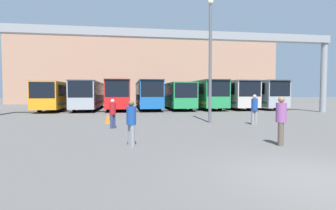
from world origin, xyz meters
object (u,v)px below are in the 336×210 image
at_px(pedestrian_mid_right, 254,109).
at_px(lamp_post, 210,56).
at_px(bus_slot_7, 254,93).
at_px(pedestrian_near_right, 281,119).
at_px(bus_slot_6, 228,93).
at_px(traffic_cone, 108,118).
at_px(bus_slot_0, 59,94).
at_px(bus_slot_4, 176,94).
at_px(bus_slot_3, 148,93).
at_px(bus_slot_5, 202,93).
at_px(pedestrian_mid_left, 113,113).
at_px(bus_slot_1, 89,94).
at_px(pedestrian_far_center, 131,122).
at_px(bus_slot_2, 119,93).

relative_size(pedestrian_mid_right, lamp_post, 0.23).
height_order(bus_slot_7, pedestrian_near_right, bus_slot_7).
relative_size(bus_slot_6, traffic_cone, 18.50).
bearing_deg(bus_slot_7, lamp_post, -125.89).
xyz_separation_m(bus_slot_0, pedestrian_mid_right, (15.28, -16.44, -0.78)).
height_order(bus_slot_0, pedestrian_mid_right, bus_slot_0).
distance_m(bus_slot_6, lamp_post, 16.66).
bearing_deg(bus_slot_4, pedestrian_mid_right, -83.50).
distance_m(bus_slot_3, bus_slot_5, 6.72).
xyz_separation_m(bus_slot_3, bus_slot_4, (3.36, -0.44, -0.13)).
bearing_deg(pedestrian_mid_right, pedestrian_mid_left, 20.92).
xyz_separation_m(bus_slot_0, bus_slot_4, (13.45, -0.39, 0.00)).
bearing_deg(bus_slot_4, bus_slot_3, 172.60).
height_order(pedestrian_near_right, traffic_cone, pedestrian_near_right).
bearing_deg(bus_slot_1, bus_slot_5, 0.60).
relative_size(pedestrian_far_center, lamp_post, 0.21).
xyz_separation_m(bus_slot_7, traffic_cone, (-17.10, -13.99, -1.59)).
bearing_deg(pedestrian_mid_right, bus_slot_4, -64.89).
distance_m(bus_slot_0, pedestrian_near_right, 26.06).
bearing_deg(traffic_cone, bus_slot_6, 45.94).
bearing_deg(bus_slot_3, lamp_post, -79.17).
xyz_separation_m(bus_slot_0, bus_slot_6, (20.17, -0.13, 0.14)).
bearing_deg(bus_slot_0, traffic_cone, -65.82).
xyz_separation_m(bus_slot_6, pedestrian_near_right, (-6.94, -22.30, -0.93)).
bearing_deg(bus_slot_4, bus_slot_7, 0.30).
bearing_deg(bus_slot_7, bus_slot_6, 176.53).
xyz_separation_m(bus_slot_5, pedestrian_mid_right, (-1.53, -16.64, -0.94)).
bearing_deg(bus_slot_5, lamp_post, -104.27).
bearing_deg(bus_slot_5, pedestrian_near_right, -98.97).
relative_size(pedestrian_mid_right, pedestrian_mid_left, 1.15).
distance_m(bus_slot_1, lamp_post, 17.99).
bearing_deg(lamp_post, pedestrian_far_center, -127.15).
relative_size(pedestrian_mid_right, traffic_cone, 2.90).
relative_size(bus_slot_1, bus_slot_3, 1.00).
bearing_deg(pedestrian_near_right, bus_slot_2, -128.01).
distance_m(bus_slot_4, traffic_cone, 15.67).
relative_size(bus_slot_4, pedestrian_near_right, 6.17).
relative_size(pedestrian_near_right, pedestrian_mid_left, 1.13).
height_order(traffic_cone, lamp_post, lamp_post).
relative_size(bus_slot_0, bus_slot_6, 1.02).
bearing_deg(pedestrian_far_center, bus_slot_2, -24.11).
height_order(bus_slot_4, bus_slot_5, bus_slot_5).
relative_size(bus_slot_3, bus_slot_6, 1.03).
height_order(bus_slot_0, traffic_cone, bus_slot_0).
height_order(bus_slot_2, bus_slot_5, bus_slot_5).
bearing_deg(bus_slot_0, bus_slot_4, -1.65).
height_order(bus_slot_2, bus_slot_7, bus_slot_7).
distance_m(bus_slot_0, traffic_cone, 15.77).
bearing_deg(bus_slot_4, bus_slot_0, 178.35).
relative_size(bus_slot_3, lamp_post, 1.52).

